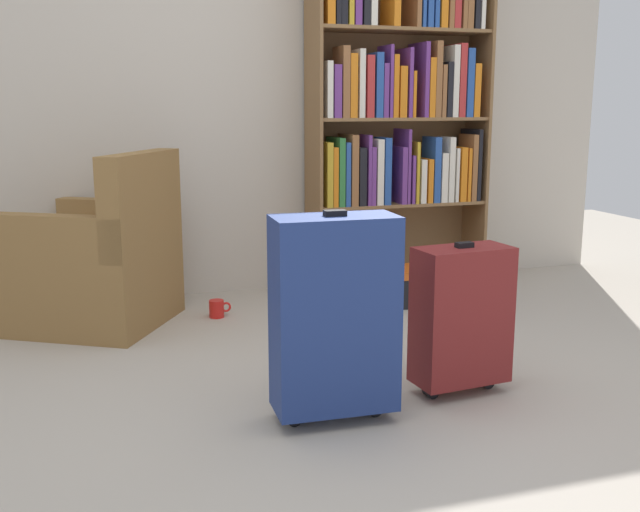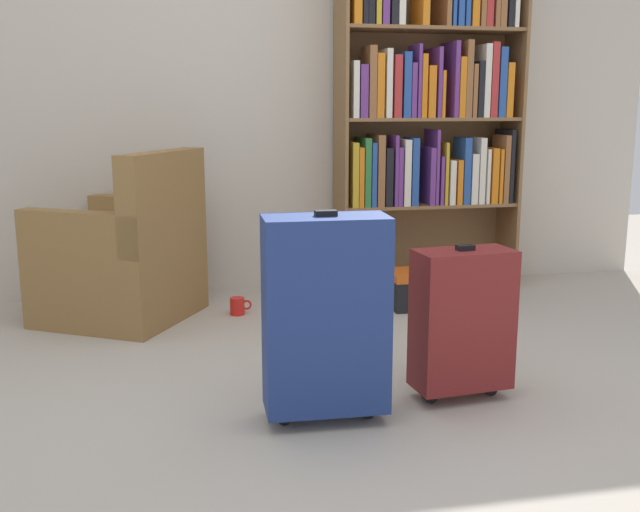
{
  "view_description": "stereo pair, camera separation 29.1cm",
  "coord_description": "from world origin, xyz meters",
  "views": [
    {
      "loc": [
        -0.88,
        -2.34,
        1.14
      ],
      "look_at": [
        -0.01,
        0.37,
        0.55
      ],
      "focal_mm": 41.7,
      "sensor_mm": 36.0,
      "label": 1
    },
    {
      "loc": [
        -0.6,
        -2.42,
        1.14
      ],
      "look_at": [
        -0.01,
        0.37,
        0.55
      ],
      "focal_mm": 41.7,
      "sensor_mm": 36.0,
      "label": 2
    }
  ],
  "objects": [
    {
      "name": "suitcase_dark_red",
      "position": [
        0.51,
        0.16,
        0.32
      ],
      "size": [
        0.39,
        0.22,
        0.61
      ],
      "color": "maroon",
      "rests_on": "ground"
    },
    {
      "name": "armchair",
      "position": [
        -0.82,
        1.58,
        0.32
      ],
      "size": [
        0.96,
        0.96,
        0.9
      ],
      "color": "olive",
      "rests_on": "ground"
    },
    {
      "name": "storage_box",
      "position": [
        0.85,
        1.46,
        0.11
      ],
      "size": [
        0.45,
        0.26,
        0.21
      ],
      "color": "black",
      "rests_on": "ground"
    },
    {
      "name": "back_wall",
      "position": [
        0.0,
        2.11,
        1.3
      ],
      "size": [
        5.02,
        0.1,
        2.6
      ],
      "primitive_type": "cube",
      "color": "beige",
      "rests_on": "ground"
    },
    {
      "name": "suitcase_navy_blue",
      "position": [
        -0.05,
        0.07,
        0.4
      ],
      "size": [
        0.45,
        0.23,
        0.78
      ],
      "color": "navy",
      "rests_on": "ground"
    },
    {
      "name": "ground_plane",
      "position": [
        0.0,
        0.0,
        0.0
      ],
      "size": [
        8.78,
        8.78,
        0.0
      ],
      "primitive_type": "plane",
      "color": "#B2A899"
    },
    {
      "name": "mug",
      "position": [
        -0.23,
        1.52,
        0.05
      ],
      "size": [
        0.12,
        0.08,
        0.1
      ],
      "color": "red",
      "rests_on": "ground"
    },
    {
      "name": "bookshelf",
      "position": [
        0.98,
        1.89,
        1.15
      ],
      "size": [
        1.11,
        0.31,
        2.07
      ],
      "color": "brown",
      "rests_on": "ground"
    }
  ]
}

